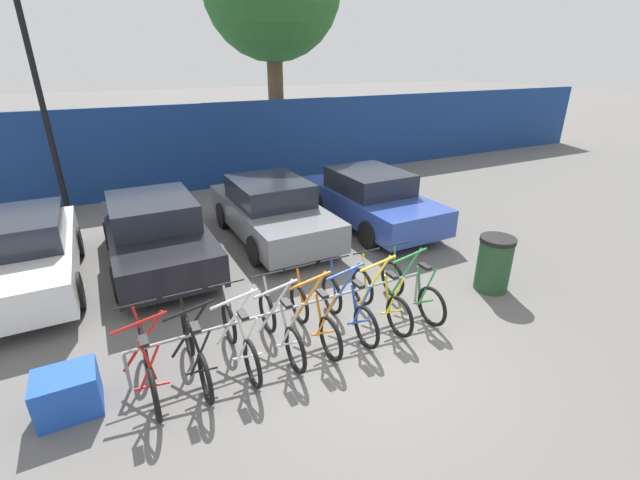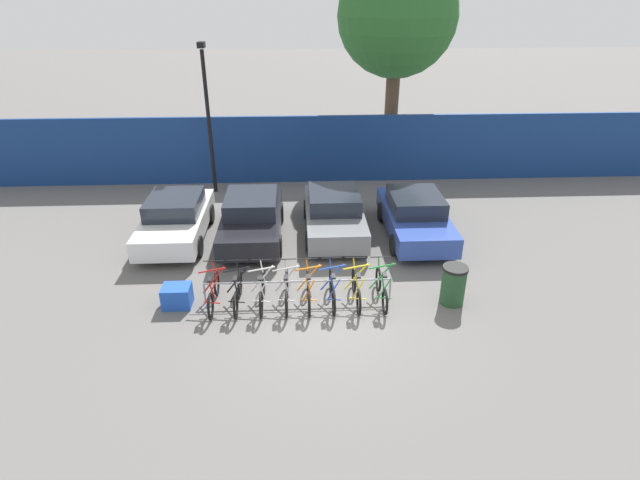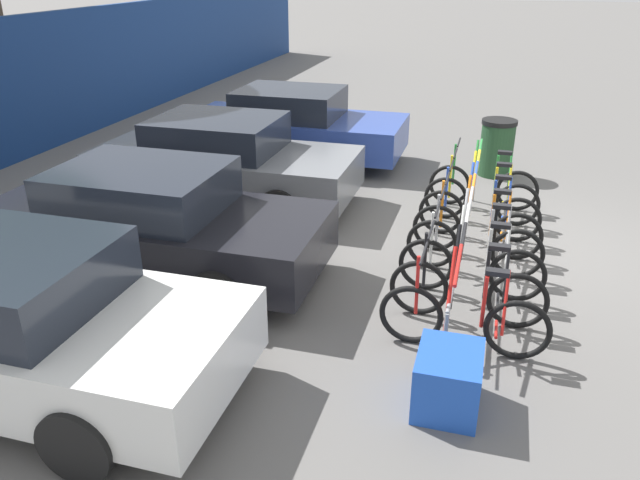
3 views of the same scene
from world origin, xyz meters
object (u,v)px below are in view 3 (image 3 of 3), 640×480
at_px(bicycle_red, 463,318).
at_px(car_grey, 224,161).
at_px(car_blue, 294,126).
at_px(bicycle_black, 467,290).
at_px(bicycle_blue, 479,213).
at_px(car_white, 14,320).
at_px(bike_rack, 465,227).
at_px(bicycle_orange, 477,229).
at_px(trash_bin, 497,148).
at_px(bicycle_yellow, 481,198).
at_px(cargo_crate, 448,380).
at_px(car_black, 151,223).
at_px(bicycle_green, 483,185).
at_px(bicycle_silver, 474,245).
at_px(bicycle_white, 471,266).

distance_m(bicycle_red, car_grey, 5.24).
height_order(car_grey, car_blue, same).
height_order(bicycle_black, bicycle_blue, same).
bearing_deg(car_white, bike_rack, -44.59).
height_order(bicycle_black, bicycle_orange, same).
height_order(car_white, trash_bin, car_white).
distance_m(bicycle_yellow, car_white, 6.54).
height_order(bicycle_yellow, trash_bin, bicycle_yellow).
bearing_deg(cargo_crate, bike_rack, 1.78).
distance_m(bicycle_blue, car_black, 4.50).
bearing_deg(cargo_crate, bicycle_blue, -0.81).
height_order(bicycle_red, bicycle_blue, same).
bearing_deg(bicycle_yellow, bicycle_green, 0.15).
distance_m(bicycle_red, cargo_crate, 0.93).
bearing_deg(bike_rack, bicycle_blue, -9.81).
distance_m(bike_rack, car_grey, 4.10).
distance_m(trash_bin, cargo_crate, 6.91).
relative_size(bicycle_silver, trash_bin, 1.66).
bearing_deg(bicycle_green, trash_bin, -2.84).
height_order(bicycle_red, car_black, car_black).
height_order(bicycle_blue, cargo_crate, bicycle_blue).
distance_m(car_white, car_grey, 4.99).
bearing_deg(car_white, cargo_crate, -78.72).
xyz_separation_m(bicycle_red, car_grey, (3.30, 4.06, 0.31)).
relative_size(trash_bin, cargo_crate, 1.47).
height_order(bicycle_red, car_blue, car_blue).
bearing_deg(bicycle_white, car_blue, 37.33).
bearing_deg(bicycle_white, bicycle_orange, -1.30).
bearing_deg(bicycle_white, bicycle_blue, -1.30).
height_order(bicycle_green, car_black, car_black).
bearing_deg(bicycle_orange, car_black, 110.88).
xyz_separation_m(bicycle_white, car_black, (-0.52, 3.86, 0.31)).
relative_size(bicycle_yellow, car_white, 0.41).
relative_size(bicycle_yellow, car_blue, 0.41).
distance_m(bicycle_silver, bicycle_yellow, 1.75).
relative_size(bicycle_yellow, car_grey, 0.41).
height_order(bicycle_orange, bicycle_blue, same).
distance_m(bicycle_yellow, car_grey, 4.08).
bearing_deg(cargo_crate, bicycle_silver, -1.15).
relative_size(bicycle_blue, car_white, 0.41).
bearing_deg(car_blue, bicycle_blue, -127.87).
xyz_separation_m(bicycle_orange, bicycle_yellow, (1.20, 0.00, 0.00)).
bearing_deg(bicycle_silver, car_white, 129.93).
bearing_deg(car_blue, car_black, 178.32).
relative_size(bicycle_silver, car_black, 0.40).
relative_size(bicycle_blue, car_grey, 0.41).
xyz_separation_m(bicycle_green, car_black, (-3.52, 3.86, 0.31)).
xyz_separation_m(bicycle_red, car_black, (0.69, 3.86, 0.31)).
xyz_separation_m(bike_rack, car_white, (-3.79, 3.74, 0.19)).
bearing_deg(car_grey, bicycle_green, -77.42).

